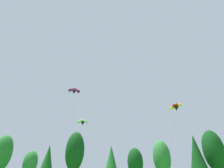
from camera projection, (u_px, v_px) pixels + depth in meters
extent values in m
ellipsoid|color=#236628|center=(3.00, 153.00, 54.17)|extent=(5.65, 5.65, 11.18)
ellipsoid|color=#2D7033|center=(30.00, 163.00, 54.05)|extent=(4.40, 4.40, 7.56)
cone|color=#19561E|center=(48.00, 159.00, 52.57)|extent=(4.02, 4.02, 8.14)
ellipsoid|color=#0F3D14|center=(75.00, 151.00, 53.26)|extent=(5.83, 5.83, 11.73)
cone|color=#236628|center=(111.00, 159.00, 48.28)|extent=(3.83, 3.83, 7.50)
ellipsoid|color=#0F3D14|center=(135.00, 162.00, 46.83)|extent=(4.30, 4.30, 7.27)
ellipsoid|color=#2D7033|center=(162.00, 157.00, 48.02)|extent=(4.89, 4.89, 8.99)
cone|color=#0F3D14|center=(196.00, 152.00, 44.68)|extent=(4.28, 4.28, 9.03)
ellipsoid|color=#0F3D14|center=(214.00, 150.00, 46.18)|extent=(5.52, 5.52, 10.80)
ellipsoid|color=white|center=(83.00, 121.00, 46.76)|extent=(1.99, 1.47, 1.14)
ellipsoid|color=silver|center=(87.00, 122.00, 46.46)|extent=(1.27, 1.23, 1.27)
ellipsoid|color=silver|center=(78.00, 122.00, 46.73)|extent=(1.21, 1.23, 1.27)
cone|color=black|center=(83.00, 123.00, 46.51)|extent=(1.14, 1.14, 0.94)
cylinder|color=black|center=(79.00, 143.00, 33.89)|extent=(6.52, 20.48, 12.82)
ellipsoid|color=red|center=(176.00, 105.00, 32.66)|extent=(1.77, 1.88, 0.89)
ellipsoid|color=yellow|center=(180.00, 105.00, 31.73)|extent=(1.10, 1.12, 1.01)
ellipsoid|color=yellow|center=(172.00, 108.00, 33.32)|extent=(1.14, 1.07, 1.01)
cone|color=black|center=(176.00, 109.00, 32.40)|extent=(1.28, 1.28, 0.78)
cylinder|color=black|center=(172.00, 139.00, 26.68)|extent=(4.69, 7.22, 11.63)
ellipsoid|color=#D12893|center=(74.00, 90.00, 48.15)|extent=(2.36, 2.19, 0.98)
ellipsoid|color=#66144C|center=(78.00, 91.00, 48.33)|extent=(1.47, 1.52, 1.14)
ellipsoid|color=#66144C|center=(70.00, 90.00, 47.66)|extent=(1.37, 1.50, 1.14)
cone|color=black|center=(74.00, 92.00, 47.92)|extent=(1.45, 1.45, 0.91)
cylinder|color=black|center=(73.00, 121.00, 34.60)|extent=(8.70, 17.29, 20.98)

